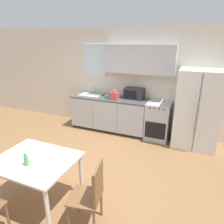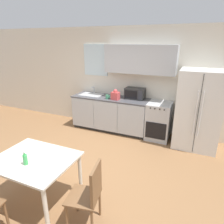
{
  "view_description": "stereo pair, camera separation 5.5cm",
  "coord_description": "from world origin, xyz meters",
  "px_view_note": "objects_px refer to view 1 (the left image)",
  "views": [
    {
      "loc": [
        1.84,
        -2.77,
        2.34
      ],
      "look_at": [
        0.44,
        0.57,
        1.05
      ],
      "focal_mm": 32.0,
      "sensor_mm": 36.0,
      "label": 1
    },
    {
      "loc": [
        1.89,
        -2.75,
        2.34
      ],
      "look_at": [
        0.44,
        0.57,
        1.05
      ],
      "focal_mm": 32.0,
      "sensor_mm": 36.0,
      "label": 2
    }
  ],
  "objects_px": {
    "microwave": "(134,93)",
    "dining_chair_side": "(92,192)",
    "coffee_mug": "(107,97)",
    "refrigerator": "(197,110)",
    "dining_table": "(35,165)",
    "drink_bottle": "(26,160)",
    "oven_range": "(158,121)"
  },
  "relations": [
    {
      "from": "oven_range",
      "to": "dining_chair_side",
      "type": "xyz_separation_m",
      "value": [
        -0.3,
        -2.93,
        0.07
      ]
    },
    {
      "from": "refrigerator",
      "to": "dining_chair_side",
      "type": "xyz_separation_m",
      "value": [
        -1.16,
        -2.86,
        -0.35
      ]
    },
    {
      "from": "coffee_mug",
      "to": "dining_chair_side",
      "type": "height_order",
      "value": "coffee_mug"
    },
    {
      "from": "dining_table",
      "to": "drink_bottle",
      "type": "relative_size",
      "value": 5.65
    },
    {
      "from": "dining_table",
      "to": "drink_bottle",
      "type": "xyz_separation_m",
      "value": [
        0.01,
        -0.15,
        0.18
      ]
    },
    {
      "from": "refrigerator",
      "to": "drink_bottle",
      "type": "bearing_deg",
      "value": -125.28
    },
    {
      "from": "refrigerator",
      "to": "oven_range",
      "type": "bearing_deg",
      "value": 175.77
    },
    {
      "from": "dining_table",
      "to": "refrigerator",
      "type": "bearing_deg",
      "value": 53.22
    },
    {
      "from": "oven_range",
      "to": "coffee_mug",
      "type": "height_order",
      "value": "coffee_mug"
    },
    {
      "from": "oven_range",
      "to": "drink_bottle",
      "type": "distance_m",
      "value": 3.29
    },
    {
      "from": "drink_bottle",
      "to": "oven_range",
      "type": "bearing_deg",
      "value": 67.78
    },
    {
      "from": "refrigerator",
      "to": "dining_chair_side",
      "type": "relative_size",
      "value": 1.91
    },
    {
      "from": "microwave",
      "to": "dining_chair_side",
      "type": "relative_size",
      "value": 0.53
    },
    {
      "from": "oven_range",
      "to": "coffee_mug",
      "type": "distance_m",
      "value": 1.43
    },
    {
      "from": "coffee_mug",
      "to": "drink_bottle",
      "type": "xyz_separation_m",
      "value": [
        0.09,
        -2.86,
        -0.14
      ]
    },
    {
      "from": "oven_range",
      "to": "dining_table",
      "type": "bearing_deg",
      "value": -113.38
    },
    {
      "from": "coffee_mug",
      "to": "dining_table",
      "type": "bearing_deg",
      "value": -88.2
    },
    {
      "from": "dining_chair_side",
      "to": "oven_range",
      "type": "bearing_deg",
      "value": -16.22
    },
    {
      "from": "refrigerator",
      "to": "dining_chair_side",
      "type": "distance_m",
      "value": 3.11
    },
    {
      "from": "refrigerator",
      "to": "microwave",
      "type": "bearing_deg",
      "value": 172.65
    },
    {
      "from": "dining_chair_side",
      "to": "drink_bottle",
      "type": "height_order",
      "value": "drink_bottle"
    },
    {
      "from": "oven_range",
      "to": "refrigerator",
      "type": "distance_m",
      "value": 0.96
    },
    {
      "from": "refrigerator",
      "to": "microwave",
      "type": "height_order",
      "value": "refrigerator"
    },
    {
      "from": "refrigerator",
      "to": "coffee_mug",
      "type": "xyz_separation_m",
      "value": [
        -2.19,
        -0.1,
        0.09
      ]
    },
    {
      "from": "dining_chair_side",
      "to": "drink_bottle",
      "type": "xyz_separation_m",
      "value": [
        -0.94,
        -0.1,
        0.3
      ]
    },
    {
      "from": "refrigerator",
      "to": "dining_table",
      "type": "xyz_separation_m",
      "value": [
        -2.1,
        -2.81,
        -0.24
      ]
    },
    {
      "from": "oven_range",
      "to": "refrigerator",
      "type": "xyz_separation_m",
      "value": [
        0.86,
        -0.06,
        0.43
      ]
    },
    {
      "from": "coffee_mug",
      "to": "drink_bottle",
      "type": "height_order",
      "value": "coffee_mug"
    },
    {
      "from": "dining_table",
      "to": "dining_chair_side",
      "type": "bearing_deg",
      "value": -3.18
    },
    {
      "from": "dining_table",
      "to": "dining_chair_side",
      "type": "relative_size",
      "value": 1.22
    },
    {
      "from": "coffee_mug",
      "to": "dining_chair_side",
      "type": "relative_size",
      "value": 0.12
    },
    {
      "from": "drink_bottle",
      "to": "dining_table",
      "type": "bearing_deg",
      "value": 92.87
    }
  ]
}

